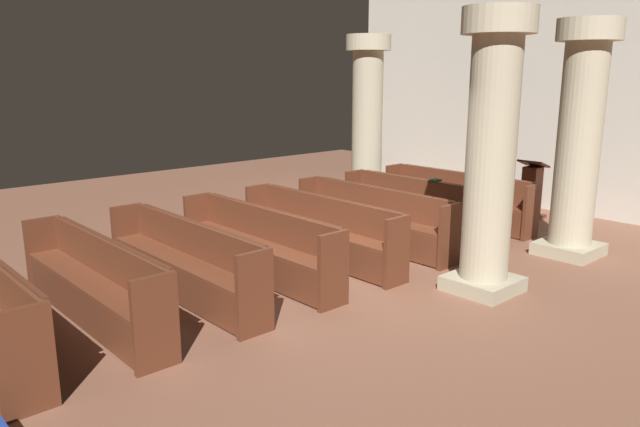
{
  "coord_description": "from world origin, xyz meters",
  "views": [
    {
      "loc": [
        5.49,
        -5.09,
        2.63
      ],
      "look_at": [
        -0.45,
        0.29,
        0.75
      ],
      "focal_mm": 33.81,
      "sensor_mm": 36.0,
      "label": 1
    }
  ],
  "objects_px": {
    "pew_row_0": "(456,196)",
    "pew_row_3": "(320,227)",
    "lectern": "(531,194)",
    "pillar_aisle_side": "(579,137)",
    "pew_row_5": "(184,258)",
    "hymn_book": "(435,180)",
    "pillar_far_side": "(367,118)",
    "pew_row_4": "(258,241)",
    "pew_row_2": "(373,215)",
    "pillar_aisle_rear": "(491,150)",
    "pew_row_1": "(417,205)",
    "pew_row_6": "(93,279)"
  },
  "relations": [
    {
      "from": "hymn_book",
      "to": "pew_row_4",
      "type": "bearing_deg",
      "value": -93.12
    },
    {
      "from": "pew_row_6",
      "to": "pillar_aisle_rear",
      "type": "relative_size",
      "value": 0.88
    },
    {
      "from": "pew_row_6",
      "to": "pillar_far_side",
      "type": "distance_m",
      "value": 7.04
    },
    {
      "from": "hymn_book",
      "to": "pillar_aisle_side",
      "type": "bearing_deg",
      "value": 14.35
    },
    {
      "from": "pillar_aisle_side",
      "to": "pew_row_4",
      "type": "bearing_deg",
      "value": -119.6
    },
    {
      "from": "pew_row_2",
      "to": "pew_row_3",
      "type": "relative_size",
      "value": 1.0
    },
    {
      "from": "pew_row_0",
      "to": "pew_row_3",
      "type": "height_order",
      "value": "same"
    },
    {
      "from": "pew_row_4",
      "to": "pew_row_5",
      "type": "relative_size",
      "value": 1.0
    },
    {
      "from": "pillar_aisle_side",
      "to": "hymn_book",
      "type": "distance_m",
      "value": 2.31
    },
    {
      "from": "pew_row_1",
      "to": "pew_row_5",
      "type": "relative_size",
      "value": 1.0
    },
    {
      "from": "pillar_far_side",
      "to": "hymn_book",
      "type": "xyz_separation_m",
      "value": [
        2.41,
        -0.91,
        -0.84
      ]
    },
    {
      "from": "pew_row_1",
      "to": "pillar_far_side",
      "type": "bearing_deg",
      "value": 153.64
    },
    {
      "from": "hymn_book",
      "to": "pew_row_1",
      "type": "bearing_deg",
      "value": -134.51
    },
    {
      "from": "pew_row_0",
      "to": "pillar_aisle_rear",
      "type": "xyz_separation_m",
      "value": [
        2.27,
        -2.62,
        1.26
      ]
    },
    {
      "from": "pew_row_4",
      "to": "pew_row_2",
      "type": "bearing_deg",
      "value": 90.0
    },
    {
      "from": "pew_row_3",
      "to": "pillar_aisle_rear",
      "type": "distance_m",
      "value": 2.68
    },
    {
      "from": "pew_row_4",
      "to": "pew_row_6",
      "type": "bearing_deg",
      "value": -90.0
    },
    {
      "from": "pew_row_5",
      "to": "pew_row_6",
      "type": "distance_m",
      "value": 1.09
    },
    {
      "from": "pew_row_6",
      "to": "pew_row_1",
      "type": "bearing_deg",
      "value": 90.0
    },
    {
      "from": "pew_row_5",
      "to": "lectern",
      "type": "xyz_separation_m",
      "value": [
        0.68,
        6.83,
        -0.03
      ]
    },
    {
      "from": "pew_row_1",
      "to": "hymn_book",
      "type": "distance_m",
      "value": 0.5
    },
    {
      "from": "pew_row_2",
      "to": "hymn_book",
      "type": "relative_size",
      "value": 16.14
    },
    {
      "from": "pew_row_2",
      "to": "pillar_far_side",
      "type": "xyz_separation_m",
      "value": [
        -2.22,
        2.19,
        1.26
      ]
    },
    {
      "from": "pew_row_3",
      "to": "pillar_far_side",
      "type": "height_order",
      "value": "pillar_far_side"
    },
    {
      "from": "pew_row_5",
      "to": "pillar_far_side",
      "type": "relative_size",
      "value": 0.88
    },
    {
      "from": "pew_row_5",
      "to": "pillar_far_side",
      "type": "height_order",
      "value": "pillar_far_side"
    },
    {
      "from": "pew_row_5",
      "to": "pillar_far_side",
      "type": "bearing_deg",
      "value": 112.12
    },
    {
      "from": "pillar_aisle_side",
      "to": "lectern",
      "type": "height_order",
      "value": "pillar_aisle_side"
    },
    {
      "from": "pew_row_0",
      "to": "pew_row_1",
      "type": "xyz_separation_m",
      "value": [
        0.0,
        -1.09,
        0.0
      ]
    },
    {
      "from": "pew_row_6",
      "to": "pillar_aisle_side",
      "type": "height_order",
      "value": "pillar_aisle_side"
    },
    {
      "from": "pillar_aisle_side",
      "to": "hymn_book",
      "type": "height_order",
      "value": "pillar_aisle_side"
    },
    {
      "from": "lectern",
      "to": "pew_row_1",
      "type": "bearing_deg",
      "value": -105.51
    },
    {
      "from": "lectern",
      "to": "pillar_aisle_side",
      "type": "bearing_deg",
      "value": -47.52
    },
    {
      "from": "pew_row_4",
      "to": "hymn_book",
      "type": "relative_size",
      "value": 16.14
    },
    {
      "from": "pew_row_4",
      "to": "hymn_book",
      "type": "bearing_deg",
      "value": 86.88
    },
    {
      "from": "pew_row_5",
      "to": "pew_row_6",
      "type": "bearing_deg",
      "value": -90.0
    },
    {
      "from": "pew_row_1",
      "to": "hymn_book",
      "type": "bearing_deg",
      "value": 45.49
    },
    {
      "from": "pew_row_3",
      "to": "pew_row_4",
      "type": "bearing_deg",
      "value": -90.0
    },
    {
      "from": "pillar_far_side",
      "to": "hymn_book",
      "type": "height_order",
      "value": "pillar_far_side"
    },
    {
      "from": "pew_row_2",
      "to": "pillar_aisle_rear",
      "type": "height_order",
      "value": "pillar_aisle_rear"
    },
    {
      "from": "pew_row_2",
      "to": "pillar_aisle_rear",
      "type": "distance_m",
      "value": 2.64
    },
    {
      "from": "pew_row_1",
      "to": "pillar_aisle_side",
      "type": "bearing_deg",
      "value": 17.69
    },
    {
      "from": "pillar_far_side",
      "to": "lectern",
      "type": "relative_size",
      "value": 3.1
    },
    {
      "from": "pew_row_3",
      "to": "hymn_book",
      "type": "distance_m",
      "value": 2.42
    },
    {
      "from": "pew_row_1",
      "to": "pew_row_4",
      "type": "xyz_separation_m",
      "value": [
        0.0,
        -3.28,
        0.0
      ]
    },
    {
      "from": "pew_row_3",
      "to": "pew_row_4",
      "type": "height_order",
      "value": "same"
    },
    {
      "from": "hymn_book",
      "to": "pew_row_5",
      "type": "bearing_deg",
      "value": -92.37
    },
    {
      "from": "pew_row_5",
      "to": "hymn_book",
      "type": "xyz_separation_m",
      "value": [
        0.19,
        4.56,
        0.42
      ]
    },
    {
      "from": "pillar_far_side",
      "to": "pew_row_2",
      "type": "bearing_deg",
      "value": -44.62
    },
    {
      "from": "pew_row_0",
      "to": "pew_row_4",
      "type": "bearing_deg",
      "value": -90.0
    }
  ]
}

